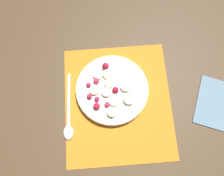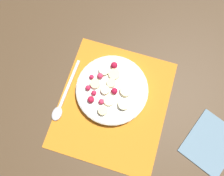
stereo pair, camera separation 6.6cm
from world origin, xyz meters
name	(u,v)px [view 2 (the right image)]	position (x,y,z in m)	size (l,w,h in m)	color
ground_plane	(113,104)	(0.00, 0.00, 0.00)	(3.00, 3.00, 0.00)	#4C3823
placemat	(113,104)	(0.00, 0.00, 0.00)	(0.38, 0.33, 0.01)	orange
fruit_bowl	(112,89)	(-0.04, -0.02, 0.02)	(0.22, 0.22, 0.05)	silver
spoon	(62,102)	(0.04, -0.16, 0.01)	(0.21, 0.03, 0.01)	silver
napkin	(211,143)	(0.03, 0.31, 0.00)	(0.20, 0.18, 0.01)	slate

